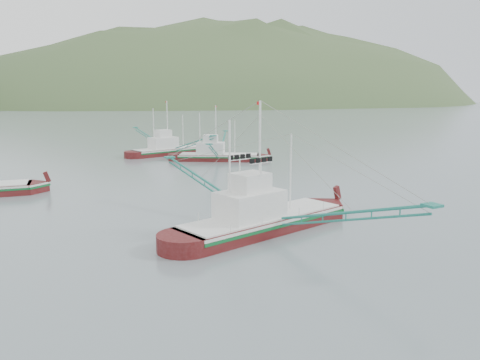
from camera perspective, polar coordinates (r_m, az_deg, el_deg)
ground at (r=36.02m, az=4.63°, el=-6.52°), size 1200.00×1200.00×0.00m
main_boat at (r=36.14m, az=2.75°, el=-3.25°), size 15.24×26.37×10.81m
bg_boat_right at (r=75.07m, az=-2.68°, el=3.89°), size 16.29×21.35×9.49m
bg_boat_far at (r=83.72m, az=-8.60°, el=4.30°), size 14.30×24.75×10.15m
headland_right at (r=526.92m, az=0.65°, el=9.22°), size 684.00×432.00×306.00m
ridge_distant at (r=590.84m, az=-24.32°, el=8.44°), size 960.00×400.00×240.00m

